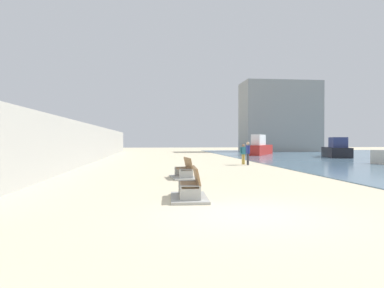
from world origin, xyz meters
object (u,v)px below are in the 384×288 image
person_standing (248,152)px  person_walking (243,153)px  boat_far_right (336,150)px  boat_outer (260,147)px  bench_far (184,173)px  bench_near (190,191)px

person_standing → person_walking: bearing=100.4°
boat_far_right → boat_outer: (-6.18, 6.58, 0.13)m
bench_far → boat_far_right: bearing=46.2°
bench_near → person_standing: person_standing is taller
person_standing → boat_far_right: 15.96m
bench_near → bench_far: bearing=86.7°
person_walking → boat_far_right: (12.45, 9.41, -0.07)m
bench_far → person_walking: person_walking is taller
bench_near → bench_far: 5.86m
bench_near → person_standing: size_ratio=1.28×
boat_outer → boat_far_right: bearing=-46.8°
person_standing → boat_outer: (6.13, 16.74, -0.05)m
bench_far → person_walking: (5.23, 9.03, 0.63)m
bench_near → boat_outer: bearing=69.0°
person_walking → person_standing: (0.14, -0.75, 0.11)m
bench_near → boat_far_right: bearing=53.4°
person_walking → boat_far_right: size_ratio=0.23×
boat_far_right → person_walking: bearing=-142.9°
person_walking → person_standing: size_ratio=0.90×
bench_far → boat_outer: 27.54m
bench_far → boat_far_right: 25.55m
person_walking → boat_far_right: 15.60m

